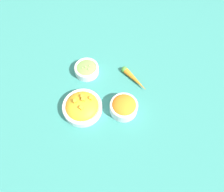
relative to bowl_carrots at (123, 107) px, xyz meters
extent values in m
plane|color=#337F75|center=(0.07, 0.00, -0.04)|extent=(3.00, 3.00, 0.00)
cylinder|color=silver|center=(0.00, 0.00, -0.01)|extent=(0.12, 0.12, 0.05)
torus|color=silver|center=(0.00, 0.00, 0.01)|extent=(0.12, 0.12, 0.01)
ellipsoid|color=orange|center=(0.00, 0.00, 0.01)|extent=(0.10, 0.10, 0.05)
cylinder|color=silver|center=(0.27, -0.02, -0.02)|extent=(0.12, 0.12, 0.04)
torus|color=silver|center=(0.27, -0.02, 0.00)|extent=(0.12, 0.12, 0.01)
ellipsoid|color=#7ABC4C|center=(0.27, -0.02, 0.00)|extent=(0.09, 0.09, 0.02)
ellipsoid|color=#99D166|center=(0.26, -0.01, 0.01)|extent=(0.01, 0.01, 0.01)
ellipsoid|color=#99D166|center=(0.25, -0.01, 0.01)|extent=(0.01, 0.01, 0.01)
ellipsoid|color=#99D166|center=(0.26, -0.03, 0.01)|extent=(0.01, 0.01, 0.01)
ellipsoid|color=#99D166|center=(0.27, 0.00, 0.01)|extent=(0.01, 0.01, 0.01)
ellipsoid|color=#99D166|center=(0.25, -0.02, 0.01)|extent=(0.01, 0.01, 0.01)
ellipsoid|color=#99D166|center=(0.27, -0.01, 0.01)|extent=(0.01, 0.01, 0.01)
cylinder|color=silver|center=(0.13, 0.13, -0.02)|extent=(0.17, 0.17, 0.04)
torus|color=silver|center=(0.13, 0.13, 0.00)|extent=(0.17, 0.17, 0.01)
ellipsoid|color=orange|center=(0.13, 0.13, 0.00)|extent=(0.14, 0.14, 0.06)
cube|color=#F4A828|center=(0.13, 0.11, 0.03)|extent=(0.02, 0.02, 0.01)
cube|color=#F4A828|center=(0.15, 0.14, 0.03)|extent=(0.02, 0.02, 0.01)
cube|color=#F4A828|center=(0.14, 0.10, 0.03)|extent=(0.02, 0.02, 0.01)
cube|color=#F4A828|center=(0.11, 0.14, 0.03)|extent=(0.02, 0.02, 0.01)
cube|color=#F4A828|center=(0.11, 0.08, 0.03)|extent=(0.02, 0.02, 0.01)
cone|color=orange|center=(0.07, -0.15, -0.02)|extent=(0.14, 0.04, 0.03)
sphere|color=#4C9338|center=(0.15, -0.15, -0.02)|extent=(0.03, 0.03, 0.03)
camera|label=1|loc=(-0.27, 0.32, 0.85)|focal=35.00mm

